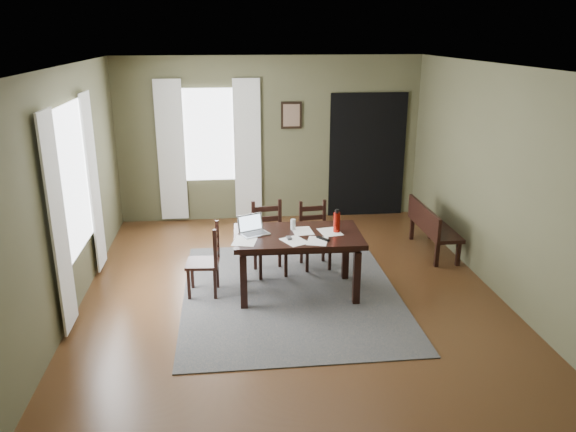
{
  "coord_description": "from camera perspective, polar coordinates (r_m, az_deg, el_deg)",
  "views": [
    {
      "loc": [
        -0.72,
        -6.2,
        3.06
      ],
      "look_at": [
        0.0,
        0.3,
        0.9
      ],
      "focal_mm": 35.0,
      "sensor_mm": 36.0,
      "label": 1
    }
  ],
  "objects": [
    {
      "name": "curtain_left_far",
      "position": [
        7.65,
        -19.15,
        3.19
      ],
      "size": [
        0.03,
        0.48,
        2.3
      ],
      "color": "silver",
      "rests_on": "ground"
    },
    {
      "name": "chair_back_left",
      "position": [
        7.35,
        -1.93,
        -2.37
      ],
      "size": [
        0.47,
        0.47,
        0.95
      ],
      "rotation": [
        0.0,
        0.0,
        0.15
      ],
      "color": "black",
      "rests_on": "rug"
    },
    {
      "name": "paper_d",
      "position": [
        6.74,
        4.29,
        -1.62
      ],
      "size": [
        0.29,
        0.35,
        0.0
      ],
      "primitive_type": "cube",
      "rotation": [
        0.0,
        0.0,
        0.18
      ],
      "color": "white",
      "rests_on": "dining_table"
    },
    {
      "name": "doorway_back",
      "position": [
        9.68,
        8.04,
        6.12
      ],
      "size": [
        1.3,
        0.03,
        2.1
      ],
      "color": "black",
      "rests_on": "ground"
    },
    {
      "name": "paper_e",
      "position": [
        6.44,
        0.67,
        -2.55
      ],
      "size": [
        0.35,
        0.38,
        0.0
      ],
      "primitive_type": "cube",
      "rotation": [
        0.0,
        0.0,
        0.45
      ],
      "color": "white",
      "rests_on": "dining_table"
    },
    {
      "name": "chair_end",
      "position": [
        6.83,
        -8.27,
        -4.55
      ],
      "size": [
        0.41,
        0.41,
        0.88
      ],
      "rotation": [
        0.0,
        0.0,
        -1.65
      ],
      "color": "black",
      "rests_on": "rug"
    },
    {
      "name": "tv_remote",
      "position": [
        6.5,
        3.54,
        -2.31
      ],
      "size": [
        0.14,
        0.17,
        0.02
      ],
      "primitive_type": "cube",
      "rotation": [
        0.0,
        0.0,
        0.62
      ],
      "color": "black",
      "rests_on": "dining_table"
    },
    {
      "name": "rug",
      "position": [
        6.94,
        0.27,
        -7.8
      ],
      "size": [
        2.6,
        3.2,
        0.01
      ],
      "color": "#414141",
      "rests_on": "ground"
    },
    {
      "name": "window_back",
      "position": [
        9.31,
        -8.03,
        8.15
      ],
      "size": [
        1.0,
        0.01,
        1.5
      ],
      "color": "white",
      "rests_on": "ground"
    },
    {
      "name": "bench",
      "position": [
        8.31,
        14.3,
        -0.84
      ],
      "size": [
        0.4,
        1.24,
        0.7
      ],
      "rotation": [
        0.0,
        0.0,
        1.57
      ],
      "color": "black",
      "rests_on": "ground"
    },
    {
      "name": "curtain_back_right",
      "position": [
        9.33,
        -4.13,
        6.74
      ],
      "size": [
        0.44,
        0.03,
        2.3
      ],
      "color": "silver",
      "rests_on": "ground"
    },
    {
      "name": "framed_picture",
      "position": [
        9.32,
        0.34,
        10.2
      ],
      "size": [
        0.34,
        0.03,
        0.44
      ],
      "color": "black",
      "rests_on": "ground"
    },
    {
      "name": "laptop",
      "position": [
        6.68,
        -3.61,
        -1.31
      ],
      "size": [
        0.4,
        0.36,
        0.22
      ],
      "rotation": [
        0.0,
        0.0,
        0.43
      ],
      "color": "#B7B7BC",
      "rests_on": "dining_table"
    },
    {
      "name": "chair_back_right",
      "position": [
        7.57,
        2.72,
        -2.03
      ],
      "size": [
        0.43,
        0.43,
        0.88
      ],
      "rotation": [
        0.0,
        0.0,
        0.11
      ],
      "color": "black",
      "rests_on": "rug"
    },
    {
      "name": "paper_b",
      "position": [
        6.45,
        3.0,
        -2.55
      ],
      "size": [
        0.3,
        0.35,
        0.0
      ],
      "primitive_type": "cube",
      "rotation": [
        0.0,
        0.0,
        -0.28
      ],
      "color": "white",
      "rests_on": "dining_table"
    },
    {
      "name": "paper_a",
      "position": [
        6.46,
        -4.4,
        -2.54
      ],
      "size": [
        0.32,
        0.38,
        0.0
      ],
      "primitive_type": "cube",
      "rotation": [
        0.0,
        0.0,
        -0.23
      ],
      "color": "white",
      "rests_on": "dining_table"
    },
    {
      "name": "drinking_glass",
      "position": [
        6.78,
        0.52,
        -0.87
      ],
      "size": [
        0.07,
        0.07,
        0.13
      ],
      "primitive_type": "cylinder",
      "rotation": [
        0.0,
        0.0,
        -0.16
      ],
      "color": "silver",
      "rests_on": "dining_table"
    },
    {
      "name": "water_bottle",
      "position": [
        6.71,
        4.98,
        -0.58
      ],
      "size": [
        0.08,
        0.08,
        0.28
      ],
      "rotation": [
        0.0,
        0.0,
        0.01
      ],
      "color": "#A1160C",
      "rests_on": "dining_table"
    },
    {
      "name": "dining_table",
      "position": [
        6.7,
        0.98,
        -2.58
      ],
      "size": [
        1.53,
        0.94,
        0.76
      ],
      "rotation": [
        0.0,
        0.0,
        -0.02
      ],
      "color": "black",
      "rests_on": "rug"
    },
    {
      "name": "room_shell",
      "position": [
        6.36,
        0.3,
        6.9
      ],
      "size": [
        5.02,
        6.02,
        2.71
      ],
      "color": "#504F34",
      "rests_on": "ground"
    },
    {
      "name": "curtain_back_left",
      "position": [
        9.37,
        -11.78,
        6.45
      ],
      "size": [
        0.44,
        0.03,
        2.3
      ],
      "color": "silver",
      "rests_on": "ground"
    },
    {
      "name": "curtain_left_near",
      "position": [
        6.12,
        -22.3,
        -0.8
      ],
      "size": [
        0.03,
        0.48,
        2.3
      ],
      "color": "silver",
      "rests_on": "ground"
    },
    {
      "name": "computer_mouse",
      "position": [
        6.49,
        0.1,
        -2.26
      ],
      "size": [
        0.06,
        0.09,
        0.03
      ],
      "primitive_type": "cube",
      "rotation": [
        0.0,
        0.0,
        0.15
      ],
      "color": "#3F3F42",
      "rests_on": "dining_table"
    },
    {
      "name": "paper_c",
      "position": [
        6.75,
        1.46,
        -1.54
      ],
      "size": [
        0.26,
        0.32,
        0.0
      ],
      "primitive_type": "cube",
      "rotation": [
        0.0,
        0.0,
        0.08
      ],
      "color": "white",
      "rests_on": "dining_table"
    },
    {
      "name": "window_left",
      "position": [
        6.82,
        -21.03,
        3.41
      ],
      "size": [
        0.01,
        1.3,
        1.7
      ],
      "color": "white",
      "rests_on": "ground"
    },
    {
      "name": "ground",
      "position": [
        6.95,
        0.27,
        -7.88
      ],
      "size": [
        5.0,
        6.0,
        0.01
      ],
      "color": "#492C16"
    }
  ]
}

